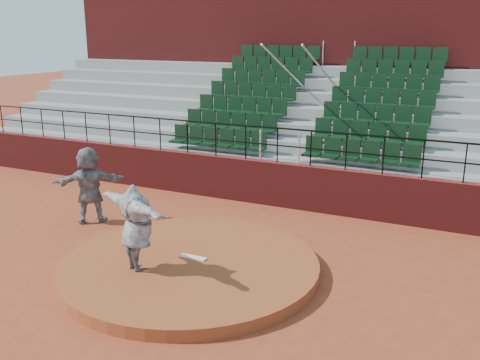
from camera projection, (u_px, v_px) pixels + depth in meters
ground at (190, 271)px, 11.43m from camera, size 90.00×90.00×0.00m
pitchers_mound at (190, 266)px, 11.40m from camera, size 5.50×5.50×0.25m
pitching_rubber at (193, 257)px, 11.49m from camera, size 0.60×0.15×0.03m
boundary_wall at (277, 184)px, 15.61m from camera, size 24.00×0.30×1.30m
wall_railing at (278, 137)px, 15.23m from camera, size 24.04×0.05×1.03m
seating_deck at (316, 136)px, 18.56m from camera, size 24.00×5.97×4.63m
press_box_facade at (348, 67)px, 21.44m from camera, size 24.00×3.00×7.10m
pitcher at (136, 227)px, 10.73m from camera, size 2.29×1.43×1.81m
fielder at (89, 185)px, 14.13m from camera, size 1.90×1.63×2.07m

